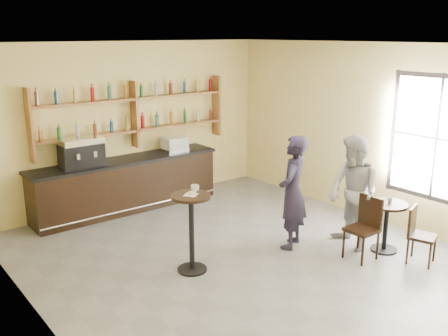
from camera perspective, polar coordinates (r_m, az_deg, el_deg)
floor at (r=7.75m, az=2.52°, el=-10.44°), size 7.00×7.00×0.00m
ceiling at (r=6.98m, az=2.84°, el=13.94°), size 7.00×7.00×0.00m
wall_back at (r=10.06m, az=-10.48°, el=4.94°), size 7.00×0.00×7.00m
wall_left at (r=5.79m, az=-20.54°, el=-3.45°), size 0.00×7.00×7.00m
wall_right at (r=9.39m, az=16.73°, el=3.82°), size 0.00×7.00×7.00m
window_pane at (r=8.75m, az=23.14°, el=3.10°), size 0.00×2.00×2.00m
window_frame at (r=8.74m, az=23.12°, el=3.09°), size 0.04×1.70×2.10m
shelf_unit at (r=9.91m, az=-10.18°, el=6.03°), size 4.00×0.26×1.40m
liquor_bottles at (r=9.88m, az=-10.23°, el=7.00°), size 3.68×0.10×1.00m
bar_counter at (r=9.85m, az=-11.05°, el=-1.85°), size 3.75×0.73×1.02m
espresso_machine at (r=9.31m, az=-16.00°, el=1.76°), size 0.77×0.53×0.53m
pastry_case at (r=10.22m, az=-5.66°, el=2.75°), size 0.51×0.43×0.28m
pedestal_table at (r=7.20m, az=-3.72°, el=-7.46°), size 0.63×0.63×1.16m
napkin at (r=7.00m, az=-3.80°, el=-3.06°), size 0.24×0.24×0.00m
donut at (r=6.99m, az=-3.69°, el=-2.89°), size 0.12×0.12×0.04m
cup_pedestal at (r=7.14m, az=-3.33°, el=-2.30°), size 0.13×0.13×0.09m
man_main at (r=7.95m, az=7.85°, el=-2.79°), size 0.80×0.71×1.83m
cafe_table at (r=8.30m, az=17.98°, el=-6.42°), size 0.81×0.81×0.80m
cup_cafe at (r=8.19m, az=18.43°, el=-3.47°), size 0.10×0.10×0.08m
chair_west at (r=7.87m, az=15.45°, el=-6.74°), size 0.42×0.42×0.97m
chair_south at (r=8.04m, az=21.75°, el=-7.23°), size 0.47×0.47×0.86m
patron_second at (r=8.11m, az=14.57°, el=-2.79°), size 0.91×1.05×1.83m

